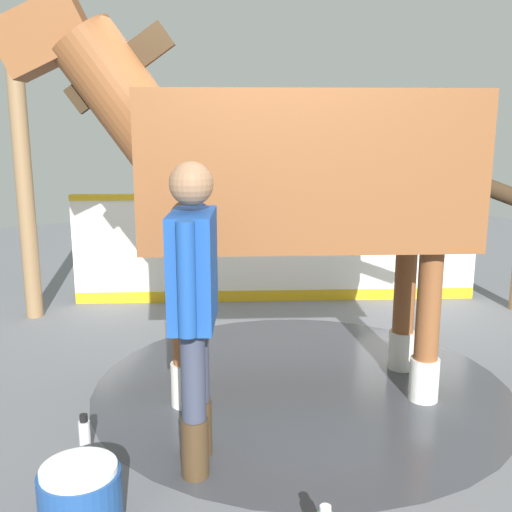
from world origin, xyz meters
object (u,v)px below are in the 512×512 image
object	(u,v)px
handler	(194,298)
wash_bucket	(81,500)
horse	(287,171)
bottle_shampoo	(85,435)

from	to	relation	value
handler	wash_bucket	size ratio (longest dim) A/B	4.42
horse	handler	bearing A→B (deg)	59.82
handler	wash_bucket	world-z (taller)	handler
handler	wash_bucket	distance (m)	1.09
horse	wash_bucket	world-z (taller)	horse
horse	handler	distance (m)	1.30
horse	bottle_shampoo	bearing A→B (deg)	34.46
handler	bottle_shampoo	bearing A→B (deg)	169.40
horse	handler	world-z (taller)	horse
bottle_shampoo	horse	bearing A→B (deg)	95.66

